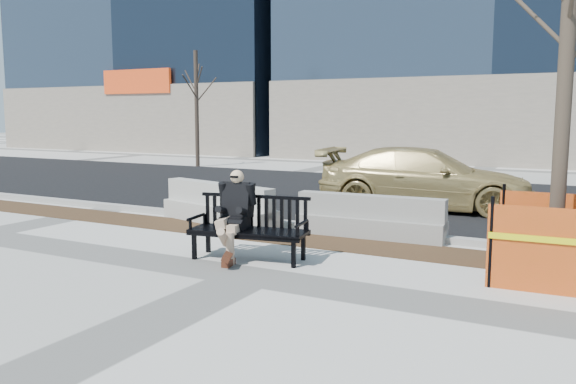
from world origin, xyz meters
name	(u,v)px	position (x,y,z in m)	size (l,w,h in m)	color
ground	(250,276)	(0.00, 0.00, 0.00)	(120.00, 120.00, 0.00)	beige
mulch_strip	(325,241)	(0.00, 2.60, 0.00)	(40.00, 1.20, 0.02)	#47301C
asphalt_street	(418,199)	(0.00, 8.80, 0.00)	(60.00, 10.40, 0.01)	black
curb	(344,230)	(0.00, 3.55, 0.06)	(60.00, 0.25, 0.12)	#9E9B93
bench	(249,259)	(-0.53, 0.82, 0.00)	(1.94, 0.70, 1.03)	black
seated_man	(236,258)	(-0.79, 0.83, 0.00)	(0.61, 1.01, 1.42)	black
tree_fence	(553,279)	(3.89, 1.87, 0.00)	(2.49, 2.49, 6.23)	#FF5821
sedan	(424,208)	(0.60, 7.23, 0.00)	(2.11, 5.19, 1.50)	tan
jersey_barrier_left	(219,224)	(-2.75, 3.18, 0.00)	(3.07, 0.61, 0.88)	#AAA89F
jersey_barrier_right	(369,237)	(0.59, 3.38, 0.00)	(2.85, 0.57, 0.82)	gray
far_tree_left	(198,166)	(-11.36, 14.02, 0.00)	(2.02, 2.02, 5.45)	#3F3228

